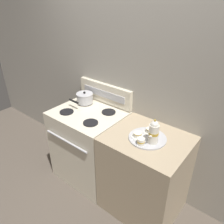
# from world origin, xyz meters

# --- Properties ---
(ground_plane) EXTENTS (6.00, 6.00, 0.00)m
(ground_plane) POSITION_xyz_m (0.00, 0.00, 0.00)
(ground_plane) COLOR brown
(wall_back) EXTENTS (6.00, 0.05, 2.20)m
(wall_back) POSITION_xyz_m (0.00, 0.35, 1.10)
(wall_back) COLOR #9E998E
(wall_back) RESTS_ON ground
(stove) EXTENTS (0.78, 0.68, 0.93)m
(stove) POSITION_xyz_m (-0.39, -0.00, 0.46)
(stove) COLOR beige
(stove) RESTS_ON ground
(control_panel) EXTENTS (0.76, 0.05, 0.24)m
(control_panel) POSITION_xyz_m (-0.39, 0.30, 1.05)
(control_panel) COLOR beige
(control_panel) RESTS_ON stove
(side_counter) EXTENTS (0.77, 0.65, 0.91)m
(side_counter) POSITION_xyz_m (0.39, 0.00, 0.46)
(side_counter) COLOR tan
(side_counter) RESTS_ON ground
(saucepan) EXTENTS (0.20, 0.29, 0.14)m
(saucepan) POSITION_xyz_m (-0.58, 0.14, 0.99)
(saucepan) COLOR #B7B7BC
(saucepan) RESTS_ON stove
(serving_tray) EXTENTS (0.35, 0.35, 0.01)m
(serving_tray) POSITION_xyz_m (0.40, -0.01, 0.92)
(serving_tray) COLOR #B2B2B7
(serving_tray) RESTS_ON side_counter
(teapot) EXTENTS (0.09, 0.14, 0.24)m
(teapot) POSITION_xyz_m (0.47, -0.05, 1.04)
(teapot) COLOR white
(teapot) RESTS_ON serving_tray
(teacup_left) EXTENTS (0.12, 0.12, 0.05)m
(teacup_left) POSITION_xyz_m (0.37, 0.07, 0.95)
(teacup_left) COLOR white
(teacup_left) RESTS_ON serving_tray
(teacup_right) EXTENTS (0.12, 0.12, 0.05)m
(teacup_right) POSITION_xyz_m (0.32, -0.06, 0.95)
(teacup_right) COLOR white
(teacup_right) RESTS_ON serving_tray
(creamer_jug) EXTENTS (0.07, 0.07, 0.06)m
(creamer_jug) POSITION_xyz_m (0.40, -0.14, 0.96)
(creamer_jug) COLOR white
(creamer_jug) RESTS_ON serving_tray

